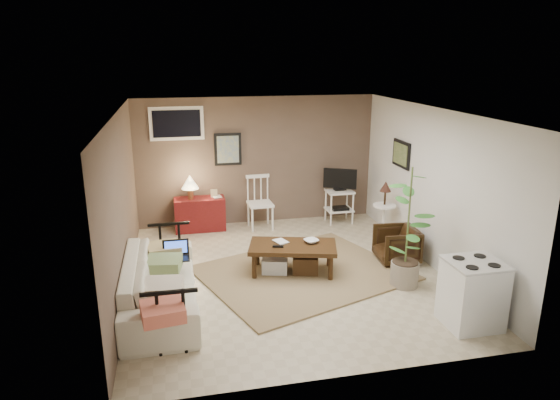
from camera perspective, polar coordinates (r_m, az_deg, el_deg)
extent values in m
plane|color=#C1B293|center=(7.49, 0.75, -8.48)|extent=(5.00, 5.00, 0.00)
cube|color=black|center=(9.30, -5.98, 5.79)|extent=(0.50, 0.03, 0.60)
cube|color=black|center=(8.69, 13.69, 5.13)|extent=(0.03, 0.60, 0.45)
cube|color=white|center=(9.17, -11.73, 8.55)|extent=(0.96, 0.03, 0.60)
cube|color=#8E7353|center=(7.51, 2.64, -8.32)|extent=(3.39, 3.06, 0.03)
cube|color=#37250F|center=(7.36, 1.47, -5.37)|extent=(1.39, 0.96, 0.06)
cylinder|color=#37250F|center=(7.25, -2.97, -7.63)|extent=(0.07, 0.07, 0.40)
cylinder|color=#37250F|center=(7.23, 5.81, -7.77)|extent=(0.07, 0.07, 0.40)
cylinder|color=#37250F|center=(7.70, -2.61, -6.15)|extent=(0.07, 0.07, 0.40)
cylinder|color=#37250F|center=(7.68, 5.64, -6.29)|extent=(0.07, 0.07, 0.40)
cube|color=black|center=(7.25, -0.22, -5.30)|extent=(0.17, 0.09, 0.02)
cube|color=#4C351B|center=(7.46, 2.93, -7.35)|extent=(0.44, 0.40, 0.27)
cube|color=silver|center=(7.48, -0.58, -7.44)|extent=(0.44, 0.40, 0.23)
imported|color=white|center=(6.59, -13.59, -8.35)|extent=(0.66, 2.28, 0.89)
cube|color=black|center=(6.86, -11.75, -6.59)|extent=(0.35, 0.24, 0.02)
cube|color=black|center=(6.93, -11.83, -5.27)|extent=(0.35, 0.02, 0.22)
cube|color=blue|center=(6.92, -11.83, -5.30)|extent=(0.30, 0.00, 0.17)
cube|color=maroon|center=(9.31, -9.14, -1.60)|extent=(0.91, 0.41, 0.61)
cylinder|color=#B97347|center=(9.15, -10.19, 0.68)|extent=(0.10, 0.10, 0.20)
cone|color=beige|center=(9.10, -10.26, 2.04)|extent=(0.30, 0.30, 0.24)
cube|color=tan|center=(9.24, -7.55, 0.76)|extent=(0.12, 0.02, 0.15)
cube|color=white|center=(9.26, -2.28, -0.47)|extent=(0.46, 0.46, 0.04)
cylinder|color=white|center=(9.12, -3.17, -2.35)|extent=(0.04, 0.04, 0.44)
cylinder|color=white|center=(9.20, -0.85, -2.16)|extent=(0.04, 0.04, 0.44)
cylinder|color=white|center=(9.47, -3.64, -1.63)|extent=(0.04, 0.04, 0.44)
cylinder|color=white|center=(9.55, -1.40, -1.45)|extent=(0.04, 0.04, 0.44)
cube|color=white|center=(9.32, -2.58, 2.74)|extent=(0.44, 0.06, 0.06)
cube|color=white|center=(9.60, 6.83, 0.98)|extent=(0.50, 0.41, 0.04)
cube|color=white|center=(9.70, 6.76, -1.08)|extent=(0.50, 0.41, 0.03)
cylinder|color=white|center=(9.46, 5.86, -1.11)|extent=(0.03, 0.03, 0.63)
cylinder|color=white|center=(9.60, 8.33, -0.94)|extent=(0.03, 0.03, 0.63)
cylinder|color=white|center=(9.77, 5.24, -0.51)|extent=(0.03, 0.03, 0.63)
cylinder|color=white|center=(9.91, 7.64, -0.36)|extent=(0.03, 0.03, 0.63)
cube|color=black|center=(9.59, 6.84, 1.24)|extent=(0.23, 0.13, 0.03)
cube|color=black|center=(9.53, 6.88, 2.45)|extent=(0.59, 0.33, 0.38)
cube|color=#DCA555|center=(9.53, 6.88, 2.45)|extent=(0.49, 0.25, 0.31)
cube|color=black|center=(9.65, 6.85, -1.06)|extent=(0.32, 0.23, 0.09)
cylinder|color=white|center=(9.01, 11.63, -4.31)|extent=(0.28, 0.28, 0.03)
cylinder|color=white|center=(8.91, 11.74, -2.51)|extent=(0.06, 0.06, 0.59)
cylinder|color=white|center=(8.82, 11.85, -0.63)|extent=(0.39, 0.39, 0.03)
cylinder|color=black|center=(8.78, 11.91, 0.29)|extent=(0.04, 0.04, 0.26)
cone|color=#3A1F18|center=(8.72, 11.98, 1.54)|extent=(0.20, 0.20, 0.18)
imported|color=black|center=(8.01, 13.20, -4.83)|extent=(0.60, 0.64, 0.62)
cylinder|color=gray|center=(7.30, 14.03, -8.19)|extent=(0.39, 0.39, 0.35)
cylinder|color=#4C602D|center=(6.99, 14.51, -1.77)|extent=(0.03, 0.03, 1.36)
cube|color=white|center=(6.46, 21.11, -10.06)|extent=(0.62, 0.57, 0.79)
cube|color=silver|center=(6.29, 21.49, -6.71)|extent=(0.63, 0.59, 0.03)
cylinder|color=black|center=(6.11, 21.12, -7.20)|extent=(0.14, 0.14, 0.01)
cylinder|color=black|center=(6.26, 23.30, -6.87)|extent=(0.14, 0.14, 0.01)
cylinder|color=black|center=(6.32, 19.74, -6.24)|extent=(0.14, 0.14, 0.01)
cylinder|color=black|center=(6.47, 21.88, -5.95)|extent=(0.14, 0.14, 0.01)
imported|color=#37250F|center=(7.41, 3.60, -4.13)|extent=(0.21, 0.12, 0.21)
imported|color=#37250F|center=(7.37, -0.46, -4.13)|extent=(0.16, 0.08, 0.23)
imported|color=#37250F|center=(9.19, -7.70, 0.89)|extent=(0.16, 0.04, 0.21)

